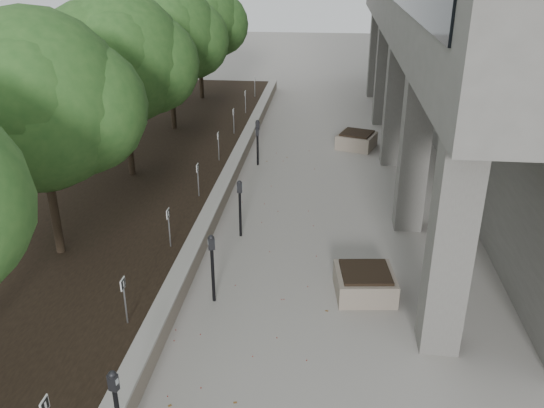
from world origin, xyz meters
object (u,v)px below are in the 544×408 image
at_px(crabapple_tree_2, 42,138).
at_px(planter_back, 357,140).
at_px(crabapple_tree_4, 169,57).
at_px(parking_meter_5, 258,143).
at_px(parking_meter_2, 213,269).
at_px(planter_front, 365,282).
at_px(crabapple_tree_3, 123,87).
at_px(parking_meter_4, 257,147).
at_px(crabapple_tree_5, 199,38).
at_px(parking_meter_3, 240,209).

xyz_separation_m(crabapple_tree_2, planter_back, (7.07, 9.52, -2.82)).
xyz_separation_m(crabapple_tree_4, parking_meter_5, (3.64, -2.70, -2.33)).
height_order(parking_meter_2, planter_front, parking_meter_2).
bearing_deg(crabapple_tree_3, parking_meter_5, 32.30).
height_order(crabapple_tree_3, parking_meter_5, crabapple_tree_3).
distance_m(crabapple_tree_4, parking_meter_4, 5.18).
distance_m(crabapple_tree_3, parking_meter_4, 4.93).
distance_m(crabapple_tree_5, planter_back, 9.38).
bearing_deg(planter_front, crabapple_tree_4, 123.59).
bearing_deg(planter_front, parking_meter_5, 113.04).
bearing_deg(crabapple_tree_4, parking_meter_3, -64.26).
relative_size(crabapple_tree_3, crabapple_tree_5, 1.00).
distance_m(crabapple_tree_4, crabapple_tree_5, 5.00).
height_order(crabapple_tree_2, crabapple_tree_5, same).
distance_m(crabapple_tree_2, crabapple_tree_4, 10.00).
bearing_deg(parking_meter_4, parking_meter_5, 75.92).
distance_m(crabapple_tree_3, planter_back, 8.85).
bearing_deg(crabapple_tree_2, parking_meter_3, 26.83).
bearing_deg(parking_meter_3, planter_front, -44.67).
bearing_deg(parking_meter_4, crabapple_tree_2, -125.34).
height_order(crabapple_tree_2, parking_meter_4, crabapple_tree_2).
height_order(crabapple_tree_5, parking_meter_5, crabapple_tree_5).
bearing_deg(crabapple_tree_3, crabapple_tree_4, 90.00).
bearing_deg(parking_meter_5, planter_front, -83.02).
bearing_deg(planter_front, crabapple_tree_5, 114.18).
relative_size(crabapple_tree_4, parking_meter_5, 3.43).
xyz_separation_m(crabapple_tree_3, parking_meter_5, (3.64, 2.30, -2.33)).
relative_size(parking_meter_2, planter_back, 1.22).
xyz_separation_m(parking_meter_3, parking_meter_5, (-0.24, 5.34, 0.02)).
bearing_deg(crabapple_tree_5, parking_meter_3, -73.44).
bearing_deg(parking_meter_5, crabapple_tree_3, -163.76).
height_order(crabapple_tree_4, parking_meter_5, crabapple_tree_4).
bearing_deg(parking_meter_2, crabapple_tree_5, 84.80).
xyz_separation_m(parking_meter_2, parking_meter_4, (-0.14, 8.28, -0.11)).
height_order(parking_meter_3, parking_meter_5, parking_meter_5).
bearing_deg(parking_meter_3, parking_meter_4, 86.05).
xyz_separation_m(crabapple_tree_4, parking_meter_3, (3.88, -8.04, -2.35)).
bearing_deg(parking_meter_2, parking_meter_5, 72.49).
relative_size(crabapple_tree_3, parking_meter_5, 3.43).
distance_m(crabapple_tree_3, parking_meter_3, 5.46).
xyz_separation_m(crabapple_tree_4, crabapple_tree_5, (0.00, 5.00, 0.00)).
bearing_deg(parking_meter_4, crabapple_tree_3, -156.91).
distance_m(crabapple_tree_2, parking_meter_3, 4.94).
relative_size(crabapple_tree_2, crabapple_tree_3, 1.00).
relative_size(parking_meter_2, parking_meter_4, 1.17).
distance_m(crabapple_tree_3, parking_meter_5, 4.90).
bearing_deg(parking_meter_5, planter_back, 16.79).
bearing_deg(crabapple_tree_4, crabapple_tree_3, -90.00).
xyz_separation_m(planter_front, planter_back, (0.14, 9.95, 0.01)).
relative_size(parking_meter_3, parking_meter_4, 1.16).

